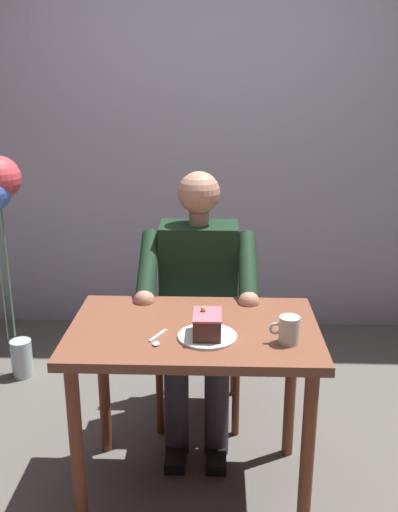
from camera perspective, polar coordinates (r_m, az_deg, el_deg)
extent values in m
plane|color=#59554F|center=(2.55, -0.47, -22.46)|extent=(14.00, 14.00, 0.00)
cube|color=#A09BB1|center=(3.69, 0.66, 15.42)|extent=(6.40, 0.12, 3.00)
cube|color=brown|center=(2.15, -0.52, -7.61)|extent=(0.95, 0.61, 0.04)
cylinder|color=brown|center=(2.15, 10.95, -19.18)|extent=(0.05, 0.05, 0.72)
cylinder|color=brown|center=(2.19, -12.32, -18.64)|extent=(0.05, 0.05, 0.72)
cylinder|color=brown|center=(2.56, 9.29, -12.62)|extent=(0.05, 0.05, 0.72)
cylinder|color=brown|center=(2.59, -9.67, -12.29)|extent=(0.05, 0.05, 0.72)
cube|color=brown|center=(2.78, 0.01, -7.81)|extent=(0.42, 0.42, 0.04)
cube|color=brown|center=(2.86, 0.14, -1.74)|extent=(0.38, 0.04, 0.45)
cylinder|color=brown|center=(2.73, 3.77, -13.72)|extent=(0.04, 0.04, 0.45)
cylinder|color=brown|center=(2.74, -4.00, -13.58)|extent=(0.04, 0.04, 0.45)
cylinder|color=brown|center=(3.04, 3.57, -10.20)|extent=(0.04, 0.04, 0.45)
cylinder|color=brown|center=(3.05, -3.31, -10.09)|extent=(0.04, 0.04, 0.45)
cube|color=black|center=(2.65, -0.01, -2.37)|extent=(0.36, 0.22, 0.53)
sphere|color=tan|center=(2.54, -0.01, 6.44)|extent=(0.19, 0.19, 0.19)
cylinder|color=tan|center=(2.56, -0.01, 3.89)|extent=(0.09, 0.09, 0.06)
cylinder|color=black|center=(2.48, 4.96, -0.97)|extent=(0.08, 0.33, 0.26)
sphere|color=tan|center=(2.37, 5.08, -4.65)|extent=(0.09, 0.09, 0.09)
cylinder|color=black|center=(2.50, -5.17, -0.85)|extent=(0.08, 0.33, 0.26)
sphere|color=tan|center=(2.38, -5.57, -4.51)|extent=(0.09, 0.09, 0.09)
cylinder|color=#2D292E|center=(2.65, 1.87, -9.13)|extent=(0.13, 0.38, 0.14)
cylinder|color=#2D292E|center=(2.66, -2.06, -9.07)|extent=(0.13, 0.38, 0.14)
cylinder|color=#2D292E|center=(2.61, 1.80, -15.49)|extent=(0.11, 0.11, 0.43)
cube|color=black|center=(2.67, 1.75, -19.57)|extent=(0.09, 0.22, 0.05)
cylinder|color=#2D292E|center=(2.62, -2.29, -15.41)|extent=(0.11, 0.11, 0.43)
cube|color=black|center=(2.68, -2.34, -19.49)|extent=(0.09, 0.22, 0.05)
cylinder|color=silver|center=(2.06, 0.84, -8.16)|extent=(0.22, 0.22, 0.01)
cube|color=#4F2B24|center=(2.04, 0.85, -7.07)|extent=(0.10, 0.14, 0.08)
cube|color=#C86173|center=(2.02, 0.85, -5.98)|extent=(0.10, 0.14, 0.01)
sphere|color=gold|center=(2.04, 0.45, -5.38)|extent=(0.02, 0.02, 0.02)
cylinder|color=silver|center=(2.03, 9.15, -7.43)|extent=(0.07, 0.07, 0.10)
torus|color=silver|center=(2.02, 7.77, -7.30)|extent=(0.05, 0.01, 0.05)
cylinder|color=black|center=(2.01, 9.21, -6.29)|extent=(0.06, 0.06, 0.01)
cube|color=silver|center=(2.07, -4.19, -8.05)|extent=(0.06, 0.10, 0.01)
ellipsoid|color=silver|center=(2.01, -4.40, -8.86)|extent=(0.03, 0.04, 0.01)
cylinder|color=#B2C1C6|center=(3.42, -17.54, -9.88)|extent=(0.12, 0.12, 0.22)
cylinder|color=#4C9956|center=(3.27, -19.46, -2.09)|extent=(0.01, 0.01, 0.75)
cylinder|color=#4C9956|center=(3.27, -18.87, -1.41)|extent=(0.01, 0.01, 0.81)
cylinder|color=#4C9956|center=(3.29, -18.79, -1.42)|extent=(0.01, 0.01, 0.80)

